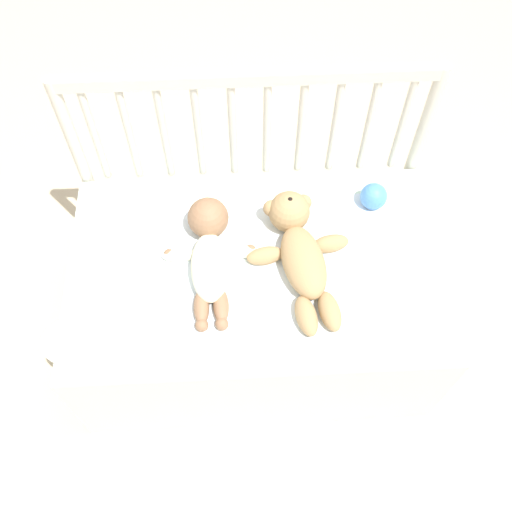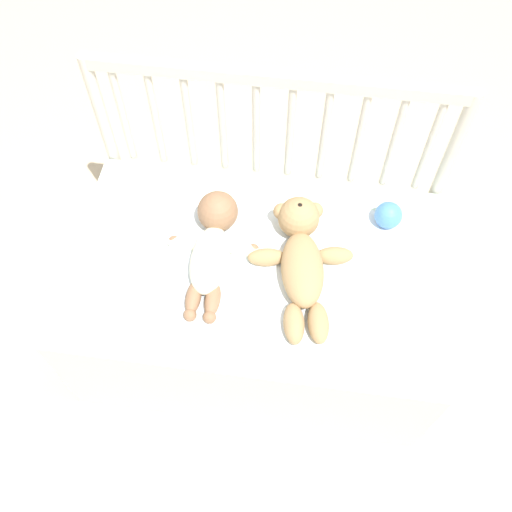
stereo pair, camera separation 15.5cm
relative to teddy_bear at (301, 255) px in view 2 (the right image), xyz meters
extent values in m
plane|color=#C6B293|center=(-0.12, -0.02, -0.48)|extent=(12.00, 12.00, 0.00)
cube|color=silver|center=(-0.12, -0.02, -0.26)|extent=(1.06, 0.66, 0.43)
cylinder|color=beige|center=(-0.63, 0.33, -0.07)|extent=(0.04, 0.04, 0.81)
cylinder|color=beige|center=(0.39, 0.33, -0.07)|extent=(0.04, 0.04, 0.81)
cube|color=beige|center=(-0.12, 0.33, 0.32)|extent=(1.02, 0.03, 0.04)
cylinder|color=beige|center=(-0.57, 0.33, 0.13)|extent=(0.02, 0.02, 0.35)
cylinder|color=beige|center=(-0.47, 0.33, 0.13)|extent=(0.02, 0.02, 0.35)
cylinder|color=beige|center=(-0.37, 0.33, 0.13)|extent=(0.02, 0.02, 0.35)
cylinder|color=beige|center=(-0.27, 0.33, 0.13)|extent=(0.02, 0.02, 0.35)
cylinder|color=beige|center=(-0.17, 0.33, 0.13)|extent=(0.02, 0.02, 0.35)
cylinder|color=beige|center=(-0.07, 0.33, 0.13)|extent=(0.02, 0.02, 0.35)
cylinder|color=beige|center=(0.03, 0.33, 0.13)|extent=(0.02, 0.02, 0.35)
cylinder|color=beige|center=(0.12, 0.33, 0.13)|extent=(0.02, 0.02, 0.35)
cylinder|color=beige|center=(0.22, 0.33, 0.13)|extent=(0.02, 0.02, 0.35)
cylinder|color=beige|center=(0.32, 0.33, 0.13)|extent=(0.02, 0.02, 0.35)
cube|color=white|center=(-0.11, -0.04, -0.04)|extent=(0.76, 0.51, 0.01)
ellipsoid|color=tan|center=(0.01, -0.04, 0.00)|extent=(0.15, 0.25, 0.09)
sphere|color=tan|center=(-0.02, 0.12, 0.01)|extent=(0.12, 0.12, 0.12)
sphere|color=tan|center=(-0.02, 0.12, 0.05)|extent=(0.05, 0.05, 0.05)
sphere|color=black|center=(-0.02, 0.12, 0.07)|extent=(0.02, 0.02, 0.02)
sphere|color=tan|center=(-0.07, 0.13, 0.02)|extent=(0.05, 0.05, 0.05)
sphere|color=tan|center=(0.02, 0.14, 0.02)|extent=(0.05, 0.05, 0.05)
ellipsoid|color=tan|center=(-0.09, -0.01, -0.02)|extent=(0.11, 0.07, 0.05)
ellipsoid|color=tan|center=(0.09, 0.02, -0.02)|extent=(0.11, 0.07, 0.05)
ellipsoid|color=tan|center=(0.00, -0.20, -0.02)|extent=(0.07, 0.13, 0.06)
ellipsoid|color=tan|center=(0.06, -0.19, -0.02)|extent=(0.07, 0.13, 0.06)
ellipsoid|color=#EAEACC|center=(-0.25, -0.04, -0.01)|extent=(0.11, 0.22, 0.08)
sphere|color=#936B4C|center=(-0.25, 0.11, 0.01)|extent=(0.12, 0.12, 0.12)
ellipsoid|color=#EAEACC|center=(-0.33, 0.01, -0.03)|extent=(0.10, 0.04, 0.04)
ellipsoid|color=#EAEACC|center=(-0.17, 0.01, -0.03)|extent=(0.10, 0.04, 0.04)
sphere|color=#936B4C|center=(-0.36, 0.01, -0.03)|extent=(0.03, 0.03, 0.03)
sphere|color=#936B4C|center=(-0.14, 0.02, -0.03)|extent=(0.03, 0.03, 0.03)
ellipsoid|color=#936B4C|center=(-0.27, -0.16, -0.03)|extent=(0.04, 0.10, 0.04)
ellipsoid|color=#936B4C|center=(-0.22, -0.16, -0.03)|extent=(0.04, 0.10, 0.04)
sphere|color=#936B4C|center=(-0.27, -0.21, -0.03)|extent=(0.04, 0.04, 0.04)
sphere|color=#936B4C|center=(-0.22, -0.21, -0.03)|extent=(0.04, 0.04, 0.04)
sphere|color=#4C8CDB|center=(0.24, 0.17, -0.01)|extent=(0.08, 0.08, 0.08)
ellipsoid|color=white|center=(-0.56, -0.24, -0.02)|extent=(0.25, 0.16, 0.06)
camera|label=1|loc=(-0.16, -0.85, 1.33)|focal=40.00mm
camera|label=2|loc=(-0.01, -0.84, 1.33)|focal=40.00mm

